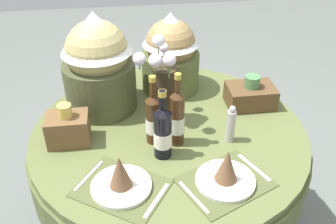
% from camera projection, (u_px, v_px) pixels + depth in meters
% --- Properties ---
extents(dining_table, '(1.33, 1.33, 0.73)m').
position_uv_depth(dining_table, '(169.00, 153.00, 1.91)').
color(dining_table, '#5B6638').
rests_on(dining_table, ground).
extents(place_setting_left, '(0.43, 0.40, 0.16)m').
position_uv_depth(place_setting_left, '(121.00, 180.00, 1.48)').
color(place_setting_left, '#4E562F').
rests_on(place_setting_left, dining_table).
extents(place_setting_right, '(0.42, 0.38, 0.16)m').
position_uv_depth(place_setting_right, '(226.00, 174.00, 1.50)').
color(place_setting_right, '#4E562F').
rests_on(place_setting_right, dining_table).
extents(flower_vase, '(0.20, 0.24, 0.44)m').
position_uv_depth(flower_vase, '(163.00, 87.00, 1.78)').
color(flower_vase, '#332819').
rests_on(flower_vase, dining_table).
extents(wine_bottle_left, '(0.07, 0.07, 0.33)m').
position_uv_depth(wine_bottle_left, '(153.00, 118.00, 1.68)').
color(wine_bottle_left, '#422814').
rests_on(wine_bottle_left, dining_table).
extents(wine_bottle_centre, '(0.07, 0.07, 0.35)m').
position_uv_depth(wine_bottle_centre, '(177.00, 118.00, 1.67)').
color(wine_bottle_centre, '#422814').
rests_on(wine_bottle_centre, dining_table).
extents(wine_bottle_rear, '(0.08, 0.08, 0.32)m').
position_uv_depth(wine_bottle_rear, '(163.00, 132.00, 1.60)').
color(wine_bottle_rear, black).
rests_on(wine_bottle_rear, dining_table).
extents(pepper_mill, '(0.04, 0.04, 0.19)m').
position_uv_depth(pepper_mill, '(231.00, 125.00, 1.71)').
color(pepper_mill, '#B7B2AD').
rests_on(pepper_mill, dining_table).
extents(gift_tub_back_left, '(0.36, 0.36, 0.51)m').
position_uv_depth(gift_tub_back_left, '(98.00, 60.00, 1.85)').
color(gift_tub_back_left, '#474C2D').
rests_on(gift_tub_back_left, dining_table).
extents(gift_tub_back_centre, '(0.31, 0.31, 0.43)m').
position_uv_depth(gift_tub_back_centre, '(170.00, 50.00, 2.03)').
color(gift_tub_back_centre, '#566033').
rests_on(gift_tub_back_centre, dining_table).
extents(woven_basket_side_left, '(0.19, 0.14, 0.20)m').
position_uv_depth(woven_basket_side_left, '(68.00, 128.00, 1.71)').
color(woven_basket_side_left, brown).
rests_on(woven_basket_side_left, dining_table).
extents(woven_basket_side_right, '(0.24, 0.17, 0.17)m').
position_uv_depth(woven_basket_side_right, '(250.00, 95.00, 1.97)').
color(woven_basket_side_right, brown).
rests_on(woven_basket_side_right, dining_table).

